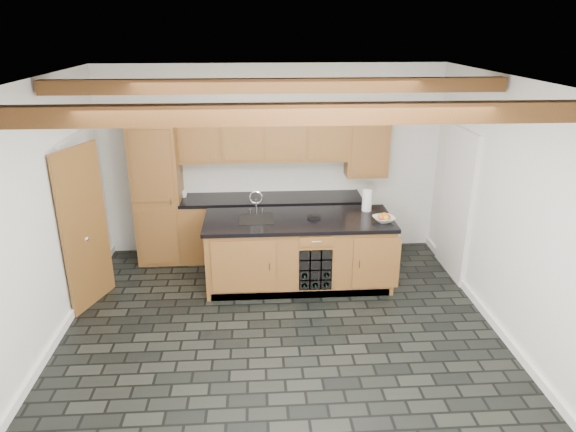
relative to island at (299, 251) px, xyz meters
name	(u,v)px	position (x,y,z in m)	size (l,w,h in m)	color
ground	(281,337)	(-0.31, -1.28, -0.46)	(5.00, 5.00, 0.00)	black
room_shell	(270,194)	(-0.39, -0.75, 1.06)	(5.01, 5.00, 5.00)	white
back_cabinetry	(247,194)	(-0.68, 0.95, 0.52)	(3.65, 0.62, 2.20)	#9E6032
island	(299,251)	(0.00, 0.00, 0.00)	(2.48, 0.96, 0.93)	#9E6032
faucet	(256,216)	(-0.56, 0.05, 0.50)	(0.45, 0.40, 0.34)	black
kitchen_scale	(314,217)	(0.19, 0.01, 0.49)	(0.17, 0.12, 0.05)	black
fruit_bowl	(384,219)	(1.07, -0.16, 0.50)	(0.27, 0.27, 0.07)	beige
fruit_cluster	(384,217)	(1.07, -0.16, 0.53)	(0.16, 0.17, 0.07)	#B63418
paper_towel	(367,201)	(0.94, 0.26, 0.61)	(0.13, 0.13, 0.28)	white
mug	(184,194)	(-1.61, 1.00, 0.51)	(0.10, 0.10, 0.09)	white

